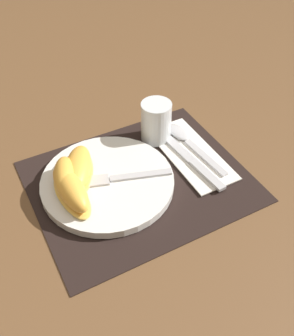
{
  "coord_description": "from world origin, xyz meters",
  "views": [
    {
      "loc": [
        -0.24,
        -0.47,
        0.55
      ],
      "look_at": [
        0.02,
        0.0,
        0.02
      ],
      "focal_mm": 42.0,
      "sensor_mm": 36.0,
      "label": 1
    }
  ],
  "objects_px": {
    "citrus_wedge_2": "(71,189)",
    "spoon": "(185,138)",
    "juice_glass": "(156,124)",
    "plate": "(108,182)",
    "citrus_wedge_0": "(78,170)",
    "knife": "(188,157)",
    "citrus_wedge_1": "(66,178)",
    "fork": "(113,179)"
  },
  "relations": [
    {
      "from": "fork",
      "to": "citrus_wedge_1",
      "type": "height_order",
      "value": "citrus_wedge_1"
    },
    {
      "from": "plate",
      "to": "spoon",
      "type": "distance_m",
      "value": 0.2
    },
    {
      "from": "plate",
      "to": "knife",
      "type": "xyz_separation_m",
      "value": [
        0.17,
        -0.01,
        -0.0
      ]
    },
    {
      "from": "citrus_wedge_0",
      "to": "citrus_wedge_1",
      "type": "bearing_deg",
      "value": -156.95
    },
    {
      "from": "plate",
      "to": "fork",
      "type": "distance_m",
      "value": 0.02
    },
    {
      "from": "juice_glass",
      "to": "knife",
      "type": "distance_m",
      "value": 0.1
    },
    {
      "from": "juice_glass",
      "to": "spoon",
      "type": "height_order",
      "value": "juice_glass"
    },
    {
      "from": "citrus_wedge_1",
      "to": "citrus_wedge_2",
      "type": "relative_size",
      "value": 0.85
    },
    {
      "from": "plate",
      "to": "citrus_wedge_2",
      "type": "bearing_deg",
      "value": -171.77
    },
    {
      "from": "plate",
      "to": "citrus_wedge_0",
      "type": "height_order",
      "value": "citrus_wedge_0"
    },
    {
      "from": "knife",
      "to": "citrus_wedge_0",
      "type": "distance_m",
      "value": 0.22
    },
    {
      "from": "spoon",
      "to": "citrus_wedge_2",
      "type": "distance_m",
      "value": 0.28
    },
    {
      "from": "spoon",
      "to": "citrus_wedge_1",
      "type": "height_order",
      "value": "citrus_wedge_1"
    },
    {
      "from": "knife",
      "to": "spoon",
      "type": "distance_m",
      "value": 0.06
    },
    {
      "from": "knife",
      "to": "citrus_wedge_0",
      "type": "height_order",
      "value": "citrus_wedge_0"
    },
    {
      "from": "citrus_wedge_0",
      "to": "citrus_wedge_1",
      "type": "distance_m",
      "value": 0.03
    },
    {
      "from": "plate",
      "to": "spoon",
      "type": "xyz_separation_m",
      "value": [
        0.2,
        0.04,
        -0.0
      ]
    },
    {
      "from": "juice_glass",
      "to": "citrus_wedge_0",
      "type": "relative_size",
      "value": 0.61
    },
    {
      "from": "spoon",
      "to": "citrus_wedge_1",
      "type": "distance_m",
      "value": 0.27
    },
    {
      "from": "citrus_wedge_2",
      "to": "knife",
      "type": "bearing_deg",
      "value": 0.27
    },
    {
      "from": "citrus_wedge_2",
      "to": "spoon",
      "type": "bearing_deg",
      "value": 10.59
    },
    {
      "from": "spoon",
      "to": "citrus_wedge_1",
      "type": "bearing_deg",
      "value": -175.57
    },
    {
      "from": "fork",
      "to": "citrus_wedge_1",
      "type": "bearing_deg",
      "value": 161.95
    },
    {
      "from": "knife",
      "to": "citrus_wedge_2",
      "type": "bearing_deg",
      "value": -179.73
    },
    {
      "from": "knife",
      "to": "citrus_wedge_0",
      "type": "bearing_deg",
      "value": 169.55
    },
    {
      "from": "juice_glass",
      "to": "citrus_wedge_2",
      "type": "relative_size",
      "value": 0.67
    },
    {
      "from": "knife",
      "to": "fork",
      "type": "relative_size",
      "value": 1.22
    },
    {
      "from": "juice_glass",
      "to": "citrus_wedge_2",
      "type": "height_order",
      "value": "juice_glass"
    },
    {
      "from": "juice_glass",
      "to": "spoon",
      "type": "relative_size",
      "value": 0.46
    },
    {
      "from": "citrus_wedge_0",
      "to": "citrus_wedge_2",
      "type": "distance_m",
      "value": 0.05
    },
    {
      "from": "citrus_wedge_0",
      "to": "citrus_wedge_2",
      "type": "height_order",
      "value": "citrus_wedge_2"
    },
    {
      "from": "juice_glass",
      "to": "spoon",
      "type": "distance_m",
      "value": 0.07
    },
    {
      "from": "knife",
      "to": "citrus_wedge_1",
      "type": "height_order",
      "value": "citrus_wedge_1"
    },
    {
      "from": "citrus_wedge_1",
      "to": "citrus_wedge_2",
      "type": "height_order",
      "value": "citrus_wedge_1"
    },
    {
      "from": "plate",
      "to": "citrus_wedge_1",
      "type": "distance_m",
      "value": 0.08
    },
    {
      "from": "plate",
      "to": "citrus_wedge_1",
      "type": "relative_size",
      "value": 2.28
    },
    {
      "from": "spoon",
      "to": "citrus_wedge_0",
      "type": "relative_size",
      "value": 1.32
    },
    {
      "from": "citrus_wedge_0",
      "to": "fork",
      "type": "bearing_deg",
      "value": -34.95
    },
    {
      "from": "plate",
      "to": "citrus_wedge_1",
      "type": "bearing_deg",
      "value": 165.07
    },
    {
      "from": "juice_glass",
      "to": "citrus_wedge_0",
      "type": "distance_m",
      "value": 0.2
    },
    {
      "from": "spoon",
      "to": "knife",
      "type": "bearing_deg",
      "value": -117.11
    },
    {
      "from": "spoon",
      "to": "citrus_wedge_2",
      "type": "xyz_separation_m",
      "value": [
        -0.27,
        -0.05,
        0.03
      ]
    }
  ]
}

